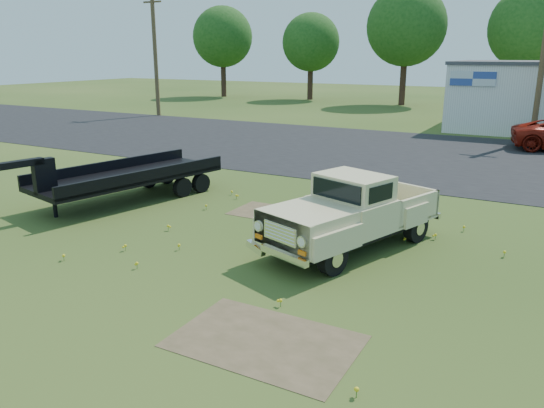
% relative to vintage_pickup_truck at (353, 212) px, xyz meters
% --- Properties ---
extents(ground, '(140.00, 140.00, 0.00)m').
position_rel_vintage_pickup_truck_xyz_m(ground, '(-1.20, -1.82, -0.92)').
color(ground, '#2A4616').
rests_on(ground, ground).
extents(asphalt_lot, '(90.00, 14.00, 0.02)m').
position_rel_vintage_pickup_truck_xyz_m(asphalt_lot, '(-1.20, 13.18, -0.92)').
color(asphalt_lot, black).
rests_on(asphalt_lot, ground).
extents(dirt_patch_a, '(3.00, 2.00, 0.01)m').
position_rel_vintage_pickup_truck_xyz_m(dirt_patch_a, '(0.30, -4.82, -0.92)').
color(dirt_patch_a, brown).
rests_on(dirt_patch_a, ground).
extents(dirt_patch_b, '(2.20, 1.60, 0.01)m').
position_rel_vintage_pickup_truck_xyz_m(dirt_patch_b, '(-3.20, 1.68, -0.92)').
color(dirt_patch_b, brown).
rests_on(dirt_patch_b, ground).
extents(utility_pole_west, '(1.60, 0.30, 9.00)m').
position_rel_vintage_pickup_truck_xyz_m(utility_pole_west, '(-23.20, 20.18, 3.68)').
color(utility_pole_west, '#4F3B25').
rests_on(utility_pole_west, ground).
extents(utility_pole_mid, '(1.60, 0.30, 9.00)m').
position_rel_vintage_pickup_truck_xyz_m(utility_pole_mid, '(2.80, 20.18, 3.68)').
color(utility_pole_mid, '#4F3B25').
rests_on(utility_pole_mid, ground).
extents(treeline_a, '(6.40, 6.40, 9.52)m').
position_rel_vintage_pickup_truck_xyz_m(treeline_a, '(-29.20, 38.18, 5.38)').
color(treeline_a, '#382219').
rests_on(treeline_a, ground).
extents(treeline_b, '(5.76, 5.76, 8.57)m').
position_rel_vintage_pickup_truck_xyz_m(treeline_b, '(-19.20, 39.18, 4.74)').
color(treeline_b, '#382219').
rests_on(treeline_b, ground).
extents(treeline_c, '(7.04, 7.04, 10.47)m').
position_rel_vintage_pickup_truck_xyz_m(treeline_c, '(-9.20, 37.68, 6.01)').
color(treeline_c, '#382219').
rests_on(treeline_c, ground).
extents(treeline_d, '(6.72, 6.72, 10.00)m').
position_rel_vintage_pickup_truck_xyz_m(treeline_d, '(0.80, 38.68, 5.69)').
color(treeline_d, '#382219').
rests_on(treeline_d, ground).
extents(vintage_pickup_truck, '(3.56, 5.46, 1.85)m').
position_rel_vintage_pickup_truck_xyz_m(vintage_pickup_truck, '(0.00, 0.00, 0.00)').
color(vintage_pickup_truck, tan).
rests_on(vintage_pickup_truck, ground).
extents(flatbed_trailer, '(3.65, 6.96, 1.81)m').
position_rel_vintage_pickup_truck_xyz_m(flatbed_trailer, '(-7.87, 0.73, -0.02)').
color(flatbed_trailer, black).
rests_on(flatbed_trailer, ground).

